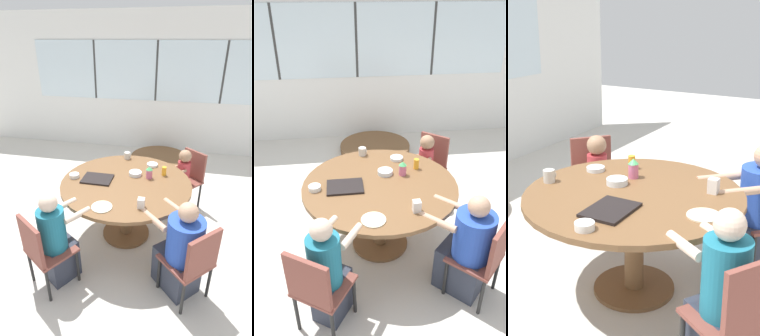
# 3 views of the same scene
# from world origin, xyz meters

# --- Properties ---
(ground_plane) EXTENTS (16.00, 16.00, 0.00)m
(ground_plane) POSITION_xyz_m (0.00, 0.00, 0.00)
(ground_plane) COLOR beige
(dining_table) EXTENTS (1.54, 1.54, 0.77)m
(dining_table) POSITION_xyz_m (0.00, 0.00, 0.64)
(dining_table) COLOR brown
(dining_table) RESTS_ON ground_plane
(chair_for_man_blue_shirt) EXTENTS (0.55, 0.55, 0.86)m
(chair_for_man_blue_shirt) POSITION_xyz_m (-0.61, -0.96, 0.51)
(chair_for_man_blue_shirt) COLOR brown
(chair_for_man_blue_shirt) RESTS_ON ground_plane
(chair_for_toddler) EXTENTS (0.56, 0.56, 0.86)m
(chair_for_toddler) POSITION_xyz_m (0.76, 0.85, 0.51)
(chair_for_toddler) COLOR brown
(chair_for_toddler) RESTS_ON ground_plane
(person_woman_green_shirt) EXTENTS (0.67, 0.67, 1.04)m
(person_woman_green_shirt) POSITION_xyz_m (0.68, -0.69, 0.46)
(person_woman_green_shirt) COLOR #333847
(person_woman_green_shirt) RESTS_ON ground_plane
(person_man_blue_shirt) EXTENTS (0.47, 0.54, 1.05)m
(person_man_blue_shirt) POSITION_xyz_m (-0.53, -0.82, 0.48)
(person_man_blue_shirt) COLOR #333847
(person_man_blue_shirt) RESTS_ON ground_plane
(person_toddler) EXTENTS (0.35, 0.36, 0.93)m
(person_toddler) POSITION_xyz_m (0.66, 0.74, 0.46)
(person_toddler) COLOR #333847
(person_toddler) RESTS_ON ground_plane
(food_tray_dark) EXTENTS (0.35, 0.27, 0.02)m
(food_tray_dark) POSITION_xyz_m (-0.35, -0.02, 0.78)
(food_tray_dark) COLOR black
(food_tray_dark) RESTS_ON dining_table
(coffee_mug) EXTENTS (0.09, 0.09, 0.09)m
(coffee_mug) POSITION_xyz_m (-0.12, 0.64, 0.82)
(coffee_mug) COLOR beige
(coffee_mug) RESTS_ON dining_table
(sippy_cup) EXTENTS (0.08, 0.08, 0.15)m
(sippy_cup) POSITION_xyz_m (0.25, 0.15, 0.85)
(sippy_cup) COLOR #CC668C
(sippy_cup) RESTS_ON dining_table
(juice_glass) EXTENTS (0.06, 0.06, 0.11)m
(juice_glass) POSITION_xyz_m (0.42, 0.26, 0.83)
(juice_glass) COLOR gold
(juice_glass) RESTS_ON dining_table
(milk_carton_small) EXTENTS (0.07, 0.07, 0.11)m
(milk_carton_small) POSITION_xyz_m (0.26, -0.48, 0.83)
(milk_carton_small) COLOR silver
(milk_carton_small) RESTS_ON dining_table
(bowl_white_shallow) EXTENTS (0.14, 0.14, 0.03)m
(bowl_white_shallow) POSITION_xyz_m (0.25, 0.49, 0.79)
(bowl_white_shallow) COLOR silver
(bowl_white_shallow) RESTS_ON dining_table
(bowl_cereal) EXTENTS (0.16, 0.16, 0.05)m
(bowl_cereal) POSITION_xyz_m (0.08, 0.18, 0.80)
(bowl_cereal) COLOR silver
(bowl_cereal) RESTS_ON dining_table
(bowl_fruit) EXTENTS (0.12, 0.12, 0.05)m
(bowl_fruit) POSITION_xyz_m (-0.64, -0.03, 0.80)
(bowl_fruit) COLOR white
(bowl_fruit) RESTS_ON dining_table
(plate_tortillas) EXTENTS (0.21, 0.21, 0.01)m
(plate_tortillas) POSITION_xyz_m (-0.13, -0.56, 0.78)
(plate_tortillas) COLOR beige
(plate_tortillas) RESTS_ON dining_table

